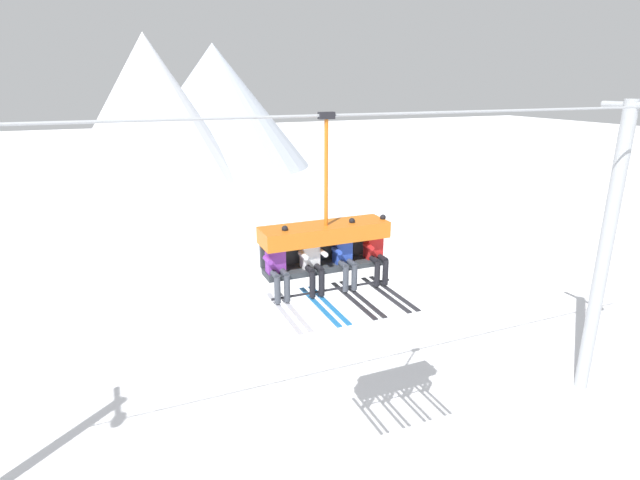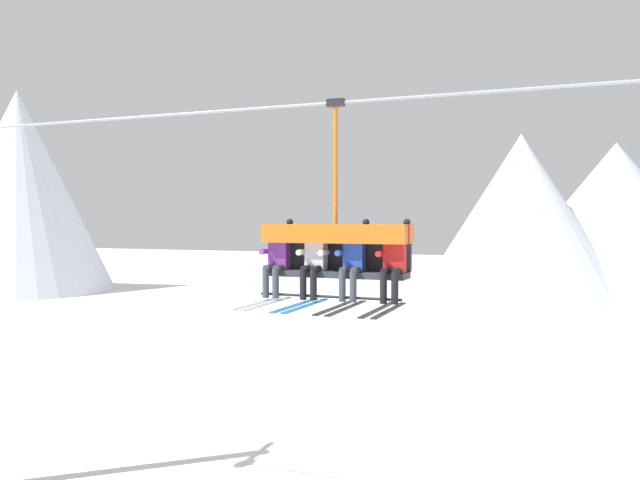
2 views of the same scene
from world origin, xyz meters
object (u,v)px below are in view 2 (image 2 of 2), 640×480
chairlift_chair (337,241)px  skier_red (393,261)px  skier_white (313,261)px  skier_purple (277,259)px  skier_blue (352,260)px

chairlift_chair → skier_red: size_ratio=1.85×
skier_white → skier_purple: bearing=179.4°
skier_purple → skier_red: 1.96m
chairlift_chair → skier_purple: (-0.98, -0.21, -0.29)m
skier_purple → skier_white: 0.65m
skier_blue → chairlift_chair: bearing=147.1°
chairlift_chair → skier_red: chairlift_chair is taller
skier_purple → skier_red: size_ratio=1.00×
skier_red → chairlift_chair: bearing=167.7°
skier_white → chairlift_chair: bearing=34.0°
chairlift_chair → skier_blue: (0.33, -0.21, -0.29)m
chairlift_chair → skier_red: (0.98, -0.21, -0.29)m
chairlift_chair → skier_purple: bearing=-167.6°
skier_blue → skier_white: bearing=-179.4°
skier_white → skier_red: bearing=0.3°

